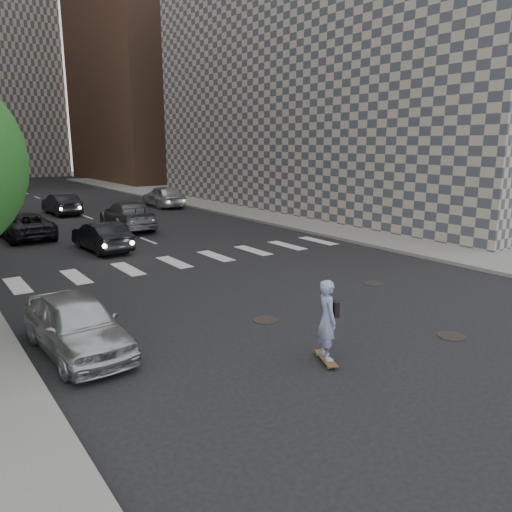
% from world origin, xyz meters
% --- Properties ---
extents(ground, '(160.00, 160.00, 0.00)m').
position_xyz_m(ground, '(0.00, 0.00, 0.00)').
color(ground, black).
rests_on(ground, ground).
extents(sidewalk_right, '(13.00, 80.00, 0.15)m').
position_xyz_m(sidewalk_right, '(14.50, 20.00, 0.07)').
color(sidewalk_right, gray).
rests_on(sidewalk_right, ground).
extents(building_right, '(15.00, 33.00, 22.00)m').
position_xyz_m(building_right, '(18.49, 18.49, 10.98)').
color(building_right, '#ADA08E').
rests_on(building_right, ground).
extents(tower_right, '(18.00, 24.00, 36.00)m').
position_xyz_m(tower_right, '(20.00, 55.00, 18.00)').
color(tower_right, brown).
rests_on(tower_right, ground).
extents(manhole_a, '(0.70, 0.70, 0.02)m').
position_xyz_m(manhole_a, '(1.20, -2.50, 0.01)').
color(manhole_a, black).
rests_on(manhole_a, ground).
extents(manhole_b, '(0.70, 0.70, 0.02)m').
position_xyz_m(manhole_b, '(-2.00, 1.20, 0.01)').
color(manhole_b, black).
rests_on(manhole_b, ground).
extents(manhole_c, '(0.70, 0.70, 0.02)m').
position_xyz_m(manhole_c, '(3.30, 2.00, 0.01)').
color(manhole_c, black).
rests_on(manhole_c, ground).
extents(skateboarder, '(0.66, 0.99, 1.93)m').
position_xyz_m(skateboarder, '(-2.48, -1.78, 1.01)').
color(skateboarder, brown).
rests_on(skateboarder, ground).
extents(silver_sedan, '(1.85, 4.17, 1.39)m').
position_xyz_m(silver_sedan, '(-6.89, 2.00, 0.70)').
color(silver_sedan, '#B9BBC0').
rests_on(silver_sedan, ground).
extents(traffic_car_a, '(1.68, 4.16, 1.34)m').
position_xyz_m(traffic_car_a, '(-2.67, 13.00, 0.67)').
color(traffic_car_a, black).
rests_on(traffic_car_a, ground).
extents(traffic_car_b, '(2.76, 5.71, 1.60)m').
position_xyz_m(traffic_car_b, '(0.50, 17.97, 0.80)').
color(traffic_car_b, '#515458').
rests_on(traffic_car_b, ground).
extents(traffic_car_c, '(2.35, 4.88, 1.34)m').
position_xyz_m(traffic_car_c, '(-4.92, 18.28, 0.67)').
color(traffic_car_c, black).
rests_on(traffic_car_c, ground).
extents(traffic_car_d, '(2.12, 4.92, 1.66)m').
position_xyz_m(traffic_car_d, '(6.50, 26.15, 0.83)').
color(traffic_car_d, silver).
rests_on(traffic_car_d, ground).
extents(traffic_car_e, '(1.76, 4.47, 1.45)m').
position_xyz_m(traffic_car_e, '(-1.03, 26.37, 0.72)').
color(traffic_car_e, black).
rests_on(traffic_car_e, ground).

